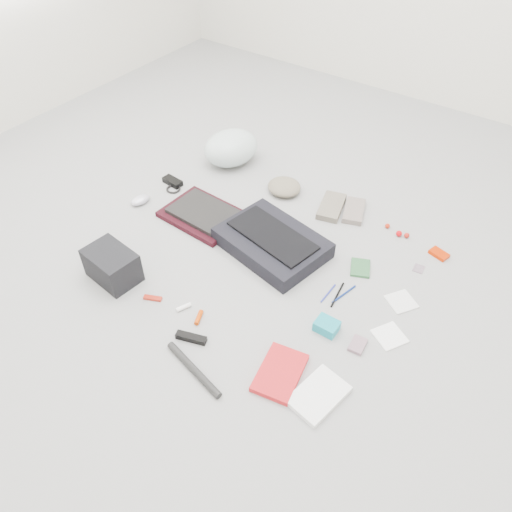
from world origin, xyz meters
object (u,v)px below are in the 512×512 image
Objects in this scene: laptop at (203,211)px; accordion_wallet at (327,326)px; bike_helmet at (231,148)px; camera_bag at (112,265)px; book_red at (280,373)px; messenger_bag at (272,243)px.

laptop is 0.91m from accordion_wallet.
bike_helmet reaches higher than camera_bag.
laptop reaches higher than book_red.
messenger_bag is 2.13× the size of camera_bag.
bike_helmet is 1.43× the size of book_red.
camera_bag is at bearing -62.96° from bike_helmet.
bike_helmet reaches higher than laptop.
camera_bag reaches higher than book_red.
messenger_bag is 0.42m from laptop.
camera_bag reaches higher than messenger_bag.
camera_bag is at bearing -118.95° from messenger_bag.
book_red is at bearing -42.50° from messenger_bag.
camera_bag reaches higher than laptop.
book_red is 2.45× the size of accordion_wallet.
bike_helmet is at bearing 123.65° from book_red.
laptop is at bearing -168.26° from messenger_bag.
camera_bag is 0.89m from book_red.
camera_bag is at bearing -92.55° from laptop.
book_red is (1.02, -1.04, -0.09)m from bike_helmet.
camera_bag is at bearing -163.24° from accordion_wallet.
accordion_wallet is (0.04, 0.29, 0.01)m from book_red.
accordion_wallet reaches higher than book_red.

